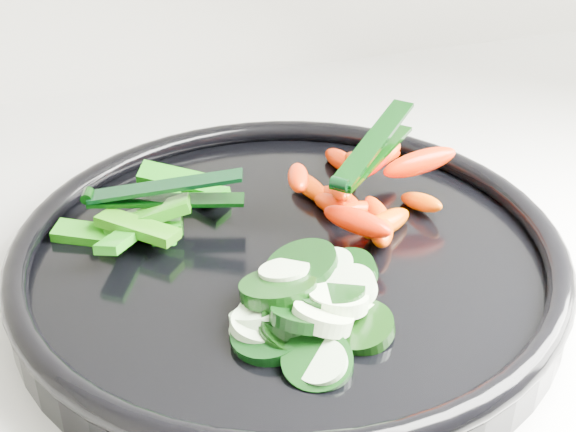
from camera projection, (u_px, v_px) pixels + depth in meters
name	position (u px, v px, depth m)	size (l,w,h in m)	color
veggie_tray	(288.00, 259.00, 0.55)	(0.49, 0.49, 0.04)	black
cucumber_pile	(301.00, 312.00, 0.48)	(0.11, 0.12, 0.04)	black
carrot_pile	(363.00, 190.00, 0.58)	(0.13, 0.16, 0.05)	#FE6200
pepper_pile	(153.00, 214.00, 0.57)	(0.13, 0.11, 0.04)	#1F6209
tong_carrot	(372.00, 151.00, 0.57)	(0.09, 0.09, 0.02)	black
tong_pepper	(160.00, 193.00, 0.56)	(0.11, 0.05, 0.02)	black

